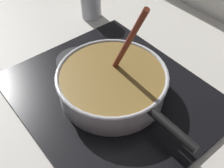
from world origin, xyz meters
TOP-DOWN VIEW (x-y plane):
  - ground at (0.00, 0.00)m, footprint 2.40×1.60m
  - hob_plate at (0.03, 0.23)m, footprint 0.56×0.48m
  - burner_ring at (0.03, 0.23)m, footprint 0.18×0.18m
  - spare_burner at (-0.15, 0.23)m, footprint 0.13×0.13m
  - cooking_pan at (0.03, 0.23)m, footprint 0.43×0.30m
  - condiment_jar at (-0.34, 0.42)m, footprint 0.08×0.08m

SIDE VIEW (x-z plane):
  - ground at x=0.00m, z-range -0.04..0.00m
  - hob_plate at x=0.03m, z-range 0.00..0.01m
  - spare_burner at x=-0.15m, z-range 0.01..0.02m
  - burner_ring at x=0.03m, z-range 0.01..0.02m
  - cooking_pan at x=0.03m, z-range -0.09..0.20m
  - condiment_jar at x=-0.34m, z-range 0.00..0.14m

